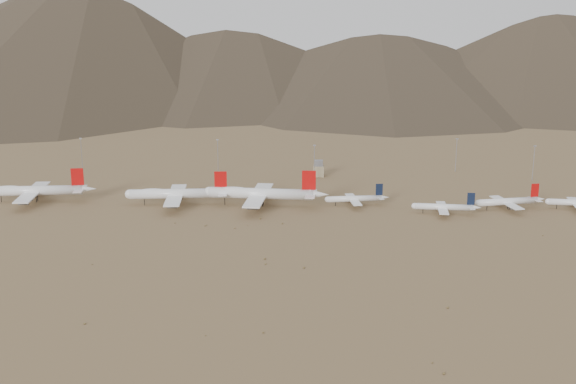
# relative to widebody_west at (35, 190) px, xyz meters

# --- Properties ---
(ground) EXTENTS (3000.00, 3000.00, 0.00)m
(ground) POSITION_rel_widebody_west_xyz_m (149.22, -34.06, -7.40)
(ground) COLOR #8F6E4A
(ground) RESTS_ON ground
(widebody_west) EXTENTS (71.93, 55.98, 21.47)m
(widebody_west) POSITION_rel_widebody_west_xyz_m (0.00, 0.00, 0.00)
(widebody_west) COLOR white
(widebody_west) RESTS_ON ground
(widebody_centre) EXTENTS (71.20, 55.26, 21.20)m
(widebody_centre) POSITION_rel_widebody_west_xyz_m (93.03, -0.85, -0.09)
(widebody_centre) COLOR white
(widebody_centre) RESTS_ON ground
(widebody_east) EXTENTS (78.98, 60.66, 23.44)m
(widebody_east) POSITION_rel_widebody_west_xyz_m (145.79, 0.05, 0.68)
(widebody_east) COLOR white
(widebody_east) RESTS_ON ground
(narrowbody_a) EXTENTS (40.87, 29.86, 13.60)m
(narrowbody_a) POSITION_rel_widebody_west_xyz_m (205.10, 5.52, -2.99)
(narrowbody_a) COLOR white
(narrowbody_a) RESTS_ON ground
(narrowbody_b) EXTENTS (41.59, 29.86, 13.72)m
(narrowbody_b) POSITION_rel_widebody_west_xyz_m (258.30, -10.85, -2.95)
(narrowbody_b) COLOR white
(narrowbody_b) RESTS_ON ground
(narrowbody_c) EXTENTS (45.57, 33.71, 15.41)m
(narrowbody_c) POSITION_rel_widebody_west_xyz_m (299.29, 3.25, -2.40)
(narrowbody_c) COLOR white
(narrowbody_c) RESTS_ON ground
(control_tower) EXTENTS (8.00, 8.00, 12.00)m
(control_tower) POSITION_rel_widebody_west_xyz_m (179.22, 85.94, -2.08)
(control_tower) COLOR gray
(control_tower) RESTS_ON ground
(mast_far_west) EXTENTS (2.00, 0.60, 25.70)m
(mast_far_west) POSITION_rel_widebody_west_xyz_m (-1.18, 90.75, 6.80)
(mast_far_west) COLOR gray
(mast_far_west) RESTS_ON ground
(mast_west) EXTENTS (2.00, 0.60, 25.70)m
(mast_west) POSITION_rel_widebody_west_xyz_m (103.08, 92.65, 6.80)
(mast_west) COLOR gray
(mast_west) RESTS_ON ground
(mast_centre) EXTENTS (2.00, 0.60, 25.70)m
(mast_centre) POSITION_rel_widebody_west_xyz_m (176.34, 74.94, 6.80)
(mast_centre) COLOR gray
(mast_centre) RESTS_ON ground
(mast_east) EXTENTS (2.00, 0.60, 25.70)m
(mast_east) POSITION_rel_widebody_west_xyz_m (282.67, 109.22, 6.80)
(mast_east) COLOR gray
(mast_east) RESTS_ON ground
(mast_far_east) EXTENTS (2.00, 0.60, 25.70)m
(mast_far_east) POSITION_rel_widebody_west_xyz_m (333.51, 83.17, 6.80)
(mast_far_east) COLOR gray
(mast_far_east) RESTS_ON ground
(desert_scrub) EXTENTS (446.76, 182.33, 0.97)m
(desert_scrub) POSITION_rel_widebody_west_xyz_m (190.40, -126.01, -7.06)
(desert_scrub) COLOR brown
(desert_scrub) RESTS_ON ground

